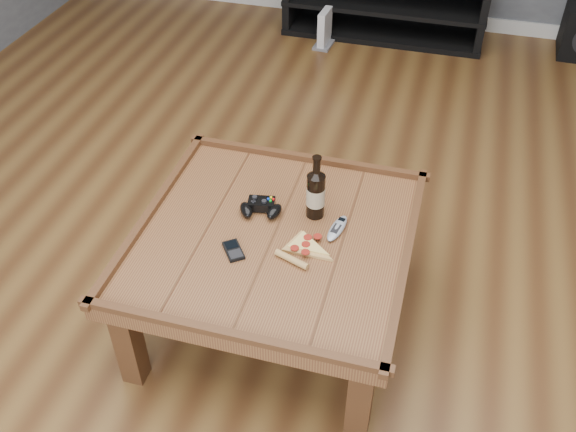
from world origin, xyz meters
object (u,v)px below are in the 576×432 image
(coffee_table, at_px, (274,247))
(remote_control, at_px, (337,228))
(beer_bottle, at_px, (316,192))
(pizza_slice, at_px, (304,248))
(smartphone, at_px, (233,250))
(game_console, at_px, (325,30))
(game_controller, at_px, (261,208))
(media_console, at_px, (386,0))

(coffee_table, relative_size, remote_control, 6.41)
(beer_bottle, relative_size, pizza_slice, 0.99)
(beer_bottle, relative_size, smartphone, 2.32)
(coffee_table, bearing_deg, game_console, 98.48)
(coffee_table, xyz_separation_m, smartphone, (-0.11, -0.12, 0.07))
(smartphone, bearing_deg, game_controller, 46.18)
(media_console, height_order, game_console, media_console)
(game_controller, bearing_deg, beer_bottle, 1.72)
(coffee_table, xyz_separation_m, game_controller, (-0.08, 0.11, 0.08))
(media_console, distance_m, game_console, 0.49)
(beer_bottle, distance_m, game_controller, 0.22)
(beer_bottle, xyz_separation_m, game_controller, (-0.20, -0.04, -0.09))
(coffee_table, distance_m, remote_control, 0.25)
(media_console, distance_m, game_controller, 2.65)
(beer_bottle, xyz_separation_m, pizza_slice, (0.01, -0.20, -0.10))
(remote_control, bearing_deg, beer_bottle, 156.97)
(beer_bottle, distance_m, game_console, 2.39)
(media_console, bearing_deg, remote_control, -85.31)
(media_console, xyz_separation_m, remote_control, (0.22, -2.66, 0.22))
(coffee_table, xyz_separation_m, pizza_slice, (0.13, -0.05, 0.07))
(beer_bottle, height_order, remote_control, beer_bottle)
(game_console, bearing_deg, beer_bottle, -73.55)
(beer_bottle, bearing_deg, game_controller, -168.18)
(media_console, bearing_deg, smartphone, -92.25)
(media_console, bearing_deg, pizza_slice, -87.43)
(media_console, xyz_separation_m, game_console, (-0.37, -0.30, -0.13))
(pizza_slice, height_order, remote_control, pizza_slice)
(smartphone, distance_m, remote_control, 0.39)
(beer_bottle, bearing_deg, smartphone, -130.02)
(remote_control, bearing_deg, coffee_table, -147.90)
(coffee_table, relative_size, pizza_slice, 3.79)
(game_console, bearing_deg, media_console, 44.04)
(coffee_table, bearing_deg, beer_bottle, 52.37)
(remote_control, relative_size, game_console, 0.63)
(coffee_table, height_order, pizza_slice, same)
(game_controller, distance_m, remote_control, 0.30)
(media_console, relative_size, smartphone, 12.10)
(coffee_table, height_order, beer_bottle, beer_bottle)
(coffee_table, height_order, remote_control, coffee_table)
(pizza_slice, distance_m, remote_control, 0.16)
(game_controller, bearing_deg, smartphone, -107.27)
(coffee_table, relative_size, media_console, 0.74)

